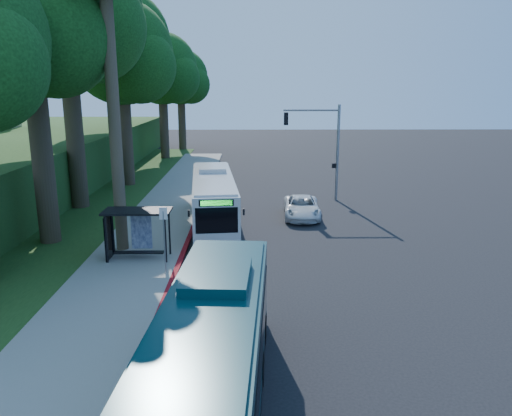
{
  "coord_description": "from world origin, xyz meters",
  "views": [
    {
      "loc": [
        -1.58,
        -26.16,
        8.38
      ],
      "look_at": [
        -1.26,
        1.0,
        1.64
      ],
      "focal_mm": 35.0,
      "sensor_mm": 36.0,
      "label": 1
    }
  ],
  "objects_px": {
    "bus_shelter": "(133,224)",
    "pickup": "(302,207)",
    "white_bus": "(213,199)",
    "teal_bus": "(209,368)"
  },
  "relations": [
    {
      "from": "teal_bus",
      "to": "white_bus",
      "type": "bearing_deg",
      "value": 97.19
    },
    {
      "from": "white_bus",
      "to": "pickup",
      "type": "height_order",
      "value": "white_bus"
    },
    {
      "from": "bus_shelter",
      "to": "white_bus",
      "type": "xyz_separation_m",
      "value": [
        3.44,
        6.1,
        -0.16
      ]
    },
    {
      "from": "bus_shelter",
      "to": "white_bus",
      "type": "bearing_deg",
      "value": 60.54
    },
    {
      "from": "pickup",
      "to": "teal_bus",
      "type": "bearing_deg",
      "value": -99.34
    },
    {
      "from": "pickup",
      "to": "bus_shelter",
      "type": "bearing_deg",
      "value": -135.82
    },
    {
      "from": "bus_shelter",
      "to": "teal_bus",
      "type": "height_order",
      "value": "teal_bus"
    },
    {
      "from": "bus_shelter",
      "to": "pickup",
      "type": "distance_m",
      "value": 12.09
    },
    {
      "from": "white_bus",
      "to": "bus_shelter",
      "type": "bearing_deg",
      "value": -125.18
    },
    {
      "from": "bus_shelter",
      "to": "pickup",
      "type": "relative_size",
      "value": 0.66
    }
  ]
}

